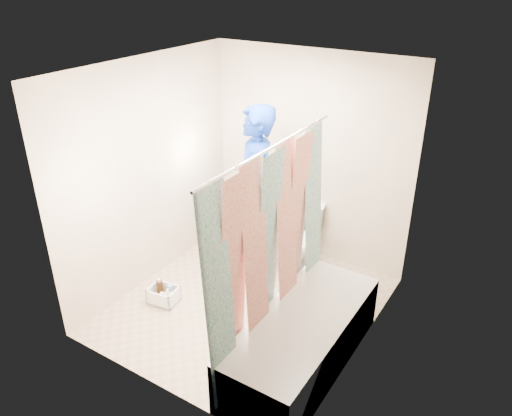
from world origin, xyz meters
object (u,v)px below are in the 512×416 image
Objects in this scene: bathtub at (302,339)px; cleaning_caddy at (164,296)px; toilet at (300,240)px; plumber at (255,193)px.

bathtub is 1.61m from cleaning_caddy.
toilet is 0.38× the size of plumber.
toilet is 1.62m from cleaning_caddy.
plumber is at bearing 58.82° from cleaning_caddy.
cleaning_caddy is at bearing 179.54° from bathtub.
bathtub is at bearing -73.08° from toilet.
toilet is 2.29× the size of cleaning_caddy.
cleaning_caddy is at bearing -54.21° from plumber.
plumber is 6.08× the size of cleaning_caddy.
cleaning_caddy is at bearing -134.61° from toilet.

